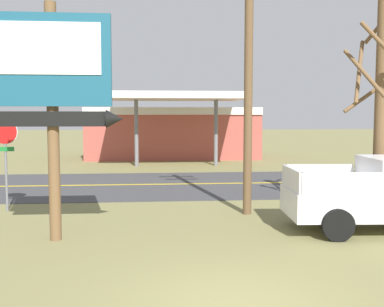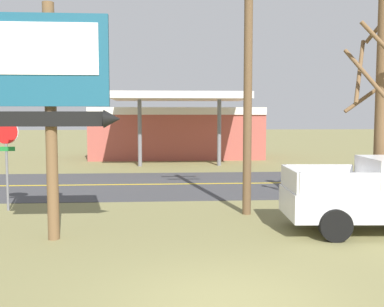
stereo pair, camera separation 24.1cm
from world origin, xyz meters
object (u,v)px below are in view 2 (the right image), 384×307
object	(u,v)px
utility_pole	(248,75)
gas_station	(176,131)
motel_sign	(51,83)
bare_tree	(382,101)
stop_sign	(6,148)

from	to	relation	value
utility_pole	gas_station	distance (m)	19.48
motel_sign	gas_station	bearing A→B (deg)	80.25
bare_tree	gas_station	distance (m)	20.66
motel_sign	stop_sign	bearing A→B (deg)	122.17
motel_sign	stop_sign	xyz separation A→B (m)	(-2.33, 3.71, -1.81)
motel_sign	stop_sign	size ratio (longest dim) A/B	1.95
stop_sign	bare_tree	distance (m)	11.73
motel_sign	bare_tree	bearing A→B (deg)	12.54
stop_sign	gas_station	bearing A→B (deg)	71.49
motel_sign	stop_sign	distance (m)	4.74
motel_sign	gas_station	xyz separation A→B (m)	(3.77, 21.92, -1.90)
utility_pole	gas_station	bearing A→B (deg)	94.41
utility_pole	gas_station	world-z (taller)	utility_pole
gas_station	bare_tree	bearing A→B (deg)	-74.74
utility_pole	stop_sign	bearing A→B (deg)	172.05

